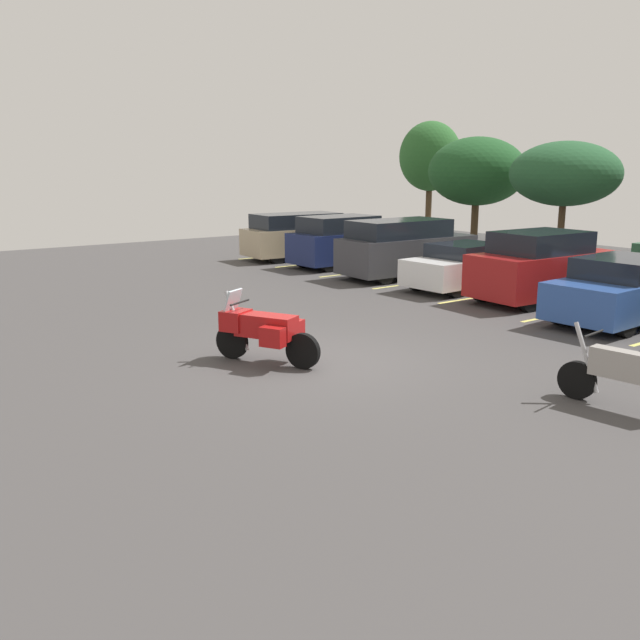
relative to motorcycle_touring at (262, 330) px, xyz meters
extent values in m
cube|color=#423F3F|center=(0.53, 0.94, -0.69)|extent=(44.00, 44.00, 0.10)
cylinder|color=black|center=(-0.61, -0.32, -0.31)|extent=(0.65, 0.42, 0.67)
cylinder|color=black|center=(0.76, 0.40, -0.31)|extent=(0.65, 0.42, 0.67)
cube|color=#A51414|center=(0.07, 0.04, 0.08)|extent=(1.23, 0.93, 0.43)
cylinder|color=#B2B2B7|center=(-0.50, -0.26, 0.11)|extent=(0.49, 0.30, 1.14)
cylinder|color=black|center=(-0.43, -0.23, 0.48)|extent=(0.32, 0.57, 0.04)
cube|color=#A51414|center=(-0.52, -0.27, 0.13)|extent=(0.63, 0.67, 0.38)
cube|color=#B2C1CC|center=(-0.57, -0.30, 0.52)|extent=(0.35, 0.46, 0.39)
cube|color=#A51414|center=(0.55, -0.12, -0.01)|extent=(0.50, 0.42, 0.36)
cube|color=#A51414|center=(0.21, 0.52, -0.01)|extent=(0.50, 0.42, 0.36)
cylinder|color=black|center=(4.68, 3.01, -0.34)|extent=(0.63, 0.20, 0.62)
cube|color=gray|center=(5.51, 3.12, 0.06)|extent=(1.28, 0.42, 0.44)
cylinder|color=#B2B2B7|center=(4.80, 3.02, 0.06)|extent=(0.50, 0.14, 1.09)
cylinder|color=black|center=(4.88, 3.03, 0.46)|extent=(0.12, 0.62, 0.04)
cube|color=#EAE066|center=(-13.10, 9.29, -0.64)|extent=(0.12, 4.99, 0.01)
cube|color=#EAE066|center=(-10.35, 9.29, -0.64)|extent=(0.12, 4.99, 0.01)
cube|color=#EAE066|center=(-7.59, 9.29, -0.64)|extent=(0.12, 4.99, 0.01)
cube|color=#EAE066|center=(-4.84, 9.29, -0.64)|extent=(0.12, 4.99, 0.01)
cube|color=#EAE066|center=(-2.08, 9.29, -0.64)|extent=(0.12, 4.99, 0.01)
cube|color=#EAE066|center=(0.67, 9.29, -0.64)|extent=(0.12, 4.99, 0.01)
cube|color=tan|center=(-11.81, 9.10, 0.08)|extent=(2.05, 4.98, 1.02)
cube|color=black|center=(-11.83, 8.74, 0.87)|extent=(1.83, 3.47, 0.57)
cylinder|color=black|center=(-12.49, 10.80, -0.31)|extent=(0.26, 0.67, 0.66)
cylinder|color=black|center=(-10.96, 10.72, -0.31)|extent=(0.26, 0.67, 0.66)
cylinder|color=black|center=(-12.67, 7.48, -0.31)|extent=(0.26, 0.67, 0.66)
cylinder|color=black|center=(-11.14, 7.40, -0.31)|extent=(0.26, 0.67, 0.66)
cube|color=navy|center=(-9.13, 9.19, 0.09)|extent=(1.94, 4.48, 1.07)
cube|color=black|center=(-9.11, 8.76, 0.92)|extent=(1.74, 2.78, 0.59)
cylinder|color=black|center=(-9.94, 10.66, -0.33)|extent=(0.24, 0.64, 0.63)
cylinder|color=black|center=(-8.43, 10.72, -0.33)|extent=(0.24, 0.64, 0.63)
cylinder|color=black|center=(-9.83, 7.66, -0.33)|extent=(0.24, 0.64, 0.63)
cylinder|color=black|center=(-8.32, 7.72, -0.33)|extent=(0.24, 0.64, 0.63)
cube|color=#38383D|center=(-5.97, 9.24, 0.13)|extent=(1.96, 4.77, 1.13)
cube|color=black|center=(-5.98, 8.87, 0.98)|extent=(1.77, 3.33, 0.58)
cylinder|color=black|center=(-6.73, 10.86, -0.32)|extent=(0.24, 0.65, 0.65)
cylinder|color=black|center=(-5.14, 10.82, -0.32)|extent=(0.24, 0.65, 0.65)
cylinder|color=black|center=(-6.80, 7.65, -0.32)|extent=(0.24, 0.65, 0.65)
cylinder|color=black|center=(-5.22, 7.61, -0.32)|extent=(0.24, 0.65, 0.65)
cube|color=white|center=(-3.23, 9.26, -0.05)|extent=(1.98, 4.49, 0.77)
cube|color=black|center=(-3.22, 9.04, 0.53)|extent=(1.71, 2.05, 0.40)
cylinder|color=black|center=(-4.05, 10.72, -0.32)|extent=(0.25, 0.66, 0.65)
cylinder|color=black|center=(-2.57, 10.80, -0.32)|extent=(0.25, 0.66, 0.65)
cylinder|color=black|center=(-3.90, 7.73, -0.32)|extent=(0.25, 0.66, 0.65)
cylinder|color=black|center=(-2.41, 7.81, -0.32)|extent=(0.25, 0.66, 0.65)
cube|color=maroon|center=(-0.73, 9.36, 0.13)|extent=(2.04, 4.30, 1.12)
cube|color=black|center=(-0.73, 9.22, 0.98)|extent=(1.81, 2.52, 0.58)
cylinder|color=black|center=(-1.46, 10.83, -0.31)|extent=(0.25, 0.67, 0.66)
cylinder|color=black|center=(0.14, 10.77, -0.31)|extent=(0.25, 0.67, 0.66)
cylinder|color=black|center=(-1.59, 7.96, -0.31)|extent=(0.25, 0.67, 0.66)
cylinder|color=black|center=(0.01, 7.90, -0.31)|extent=(0.25, 0.67, 0.66)
cube|color=#2D519E|center=(2.02, 9.03, 0.00)|extent=(2.13, 4.98, 0.85)
cube|color=black|center=(2.04, 8.71, 0.66)|extent=(1.83, 2.28, 0.49)
cylinder|color=black|center=(1.13, 10.64, -0.31)|extent=(0.26, 0.68, 0.67)
cylinder|color=black|center=(1.32, 7.33, -0.31)|extent=(0.26, 0.68, 0.67)
cylinder|color=black|center=(2.92, 7.42, -0.31)|extent=(0.26, 0.68, 0.67)
cylinder|color=#4C3823|center=(-6.45, 18.30, 0.36)|extent=(0.28, 0.28, 2.01)
ellipsoid|color=#23512D|center=(-6.45, 18.30, 2.67)|extent=(4.43, 4.43, 2.61)
cylinder|color=#4C3823|center=(-17.56, 21.65, 0.47)|extent=(0.34, 0.34, 2.23)
ellipsoid|color=#285B28|center=(-17.56, 21.65, 3.50)|extent=(3.46, 3.46, 3.84)
cylinder|color=#4C3823|center=(-11.86, 19.14, 0.24)|extent=(0.35, 0.35, 1.76)
ellipsoid|color=#1E4C23|center=(-11.86, 19.14, 2.73)|extent=(4.62, 4.62, 3.22)
camera|label=1|loc=(10.71, -6.41, 3.01)|focal=38.39mm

